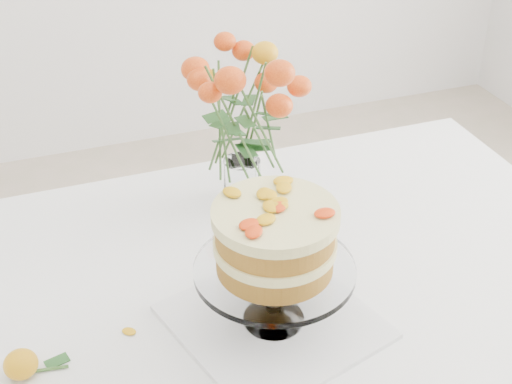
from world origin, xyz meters
TOP-DOWN VIEW (x-y plane):
  - table at (0.00, 0.00)m, footprint 1.43×0.93m
  - napkin at (-0.02, -0.11)m, footprint 0.39×0.39m
  - cake_stand at (-0.02, -0.11)m, footprint 0.27×0.27m
  - rose_vase at (0.06, 0.27)m, footprint 0.35×0.35m
  - loose_rose_near at (-0.44, -0.09)m, footprint 0.10×0.05m
  - stray_petal_a at (-0.12, -0.10)m, footprint 0.03×0.02m
  - stray_petal_b at (-0.02, -0.14)m, footprint 0.03×0.02m
  - stray_petal_c at (0.02, -0.18)m, footprint 0.03×0.02m
  - stray_petal_d at (-0.26, -0.05)m, footprint 0.03×0.02m

SIDE VIEW (x-z plane):
  - table at x=0.00m, z-range 0.30..1.05m
  - stray_petal_a at x=-0.12m, z-range 0.76..0.76m
  - stray_petal_b at x=-0.02m, z-range 0.76..0.76m
  - stray_petal_c at x=0.02m, z-range 0.76..0.76m
  - stray_petal_d at x=-0.26m, z-range 0.76..0.76m
  - napkin at x=-0.02m, z-range 0.76..0.77m
  - loose_rose_near at x=-0.44m, z-range 0.76..0.80m
  - cake_stand at x=-0.02m, z-range 0.81..1.05m
  - rose_vase at x=0.06m, z-range 0.79..1.19m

